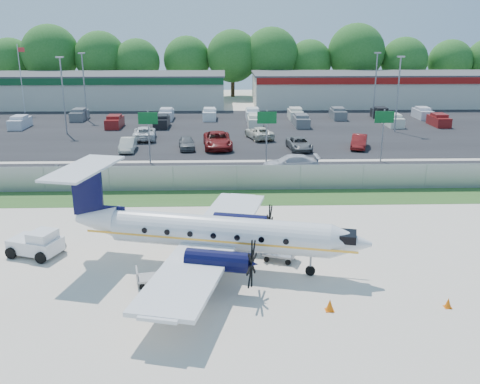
{
  "coord_description": "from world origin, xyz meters",
  "views": [
    {
      "loc": [
        -0.97,
        -26.39,
        12.29
      ],
      "look_at": [
        0.0,
        6.0,
        2.3
      ],
      "focal_mm": 40.0,
      "sensor_mm": 36.0,
      "label": 1
    }
  ],
  "objects_px": {
    "aircraft": "(213,232)",
    "baggage_cart_near": "(154,277)",
    "pushback_tug": "(37,243)",
    "baggage_cart_far": "(280,253)"
  },
  "relations": [
    {
      "from": "pushback_tug",
      "to": "baggage_cart_far",
      "type": "distance_m",
      "value": 13.59
    },
    {
      "from": "baggage_cart_near",
      "to": "baggage_cart_far",
      "type": "xyz_separation_m",
      "value": [
        6.58,
        2.69,
        0.0
      ]
    },
    {
      "from": "aircraft",
      "to": "baggage_cart_near",
      "type": "bearing_deg",
      "value": -146.21
    },
    {
      "from": "pushback_tug",
      "to": "baggage_cart_far",
      "type": "bearing_deg",
      "value": -4.59
    },
    {
      "from": "baggage_cart_near",
      "to": "aircraft",
      "type": "bearing_deg",
      "value": 33.79
    },
    {
      "from": "baggage_cart_near",
      "to": "baggage_cart_far",
      "type": "distance_m",
      "value": 7.11
    },
    {
      "from": "aircraft",
      "to": "pushback_tug",
      "type": "bearing_deg",
      "value": 169.74
    },
    {
      "from": "pushback_tug",
      "to": "aircraft",
      "type": "bearing_deg",
      "value": -10.26
    },
    {
      "from": "baggage_cart_near",
      "to": "pushback_tug",
      "type": "bearing_deg",
      "value": 151.51
    },
    {
      "from": "aircraft",
      "to": "baggage_cart_far",
      "type": "relative_size",
      "value": 8.48
    }
  ]
}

